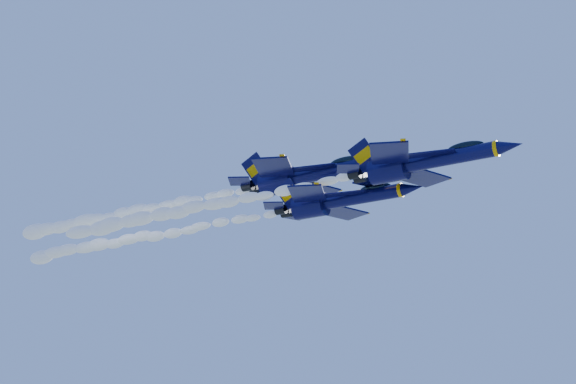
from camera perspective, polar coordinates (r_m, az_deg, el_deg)
The scene contains 6 objects.
jet_lead at distance 75.84m, azimuth 9.48°, elevation 2.12°, with size 16.63×13.64×6.18m.
smoke_trail_jet_lead at distance 87.47m, azimuth -6.34°, elevation -1.10°, with size 37.09×1.85×1.67m, color white.
jet_second at distance 82.53m, azimuth 3.59°, elevation -0.60°, with size 16.30×13.37×6.06m.
smoke_trail_jet_second at distance 96.10m, azimuth -10.11°, elevation -3.17°, with size 37.09×1.82×1.63m, color white.
jet_third at distance 92.14m, azimuth 1.39°, elevation 1.20°, with size 19.32×15.85×7.18m.
smoke_trail_jet_third at distance 106.90m, azimuth -11.28°, elevation -1.48°, with size 37.09×2.15×1.94m, color white.
Camera 1 is at (40.62, -75.57, 124.82)m, focal length 50.00 mm.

